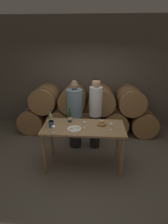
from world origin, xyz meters
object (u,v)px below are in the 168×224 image
(tasting_table, at_px, (84,132))
(blue_crock, at_px, (51,124))
(cheese_plate, at_px, (74,129))
(wine_glass_center, at_px, (111,125))
(wine_bottle_red, at_px, (70,117))
(person_left, at_px, (75,115))
(wine_bottle_white, at_px, (51,119))
(person_right, at_px, (95,113))
(wine_glass_far_left, at_px, (53,127))
(wine_glass_left, at_px, (84,123))
(bread_basket, at_px, (102,123))

(tasting_table, bearing_deg, blue_crock, -173.44)
(cheese_plate, relative_size, wine_glass_center, 1.89)
(wine_bottle_red, relative_size, cheese_plate, 1.07)
(person_left, bearing_deg, wine_bottle_white, -123.64)
(person_right, relative_size, wine_bottle_red, 5.96)
(wine_bottle_red, bearing_deg, wine_glass_center, -19.84)
(wine_glass_center, bearing_deg, wine_bottle_red, 160.16)
(wine_glass_far_left, bearing_deg, cheese_plate, 24.37)
(person_left, xyz_separation_m, wine_bottle_red, (-0.04, -0.53, 0.17))
(person_left, distance_m, wine_glass_far_left, 1.08)
(wine_bottle_red, bearing_deg, wine_glass_far_left, -115.51)
(wine_glass_left, xyz_separation_m, wine_glass_center, (0.51, -0.04, 0.00))
(tasting_table, xyz_separation_m, cheese_plate, (-0.17, -0.13, 0.13))
(person_right, distance_m, cheese_plate, 0.95)
(wine_bottle_red, distance_m, wine_glass_far_left, 0.55)
(tasting_table, relative_size, cheese_plate, 5.84)
(blue_crock, relative_size, cheese_plate, 0.47)
(wine_glass_far_left, distance_m, wine_glass_center, 1.09)
(person_left, relative_size, cheese_plate, 6.08)
(person_right, bearing_deg, cheese_plate, -115.24)
(person_right, distance_m, wine_bottle_red, 0.77)
(wine_glass_far_left, xyz_separation_m, wine_glass_center, (1.07, 0.19, 0.00))
(person_right, bearing_deg, wine_glass_far_left, -127.02)
(blue_crock, bearing_deg, bread_basket, 8.55)
(person_left, distance_m, wine_glass_left, 0.86)
(wine_bottle_white, relative_size, cheese_plate, 1.06)
(cheese_plate, bearing_deg, bread_basket, 21.06)
(wine_glass_far_left, bearing_deg, wine_glass_left, 22.46)
(tasting_table, xyz_separation_m, wine_bottle_white, (-0.68, 0.10, 0.23))
(blue_crock, relative_size, wine_glass_center, 0.89)
(wine_bottle_white, xyz_separation_m, cheese_plate, (0.51, -0.23, -0.09))
(wine_glass_left, bearing_deg, wine_bottle_red, 141.08)
(blue_crock, bearing_deg, wine_glass_center, -1.49)
(person_right, height_order, wine_glass_center, person_right)
(wine_bottle_red, height_order, bread_basket, wine_bottle_red)
(tasting_table, height_order, cheese_plate, cheese_plate)
(tasting_table, height_order, wine_bottle_red, wine_bottle_red)
(bread_basket, xyz_separation_m, wine_glass_left, (-0.34, -0.14, 0.07))
(blue_crock, bearing_deg, wine_bottle_white, 105.86)
(tasting_table, height_order, person_right, person_right)
(wine_bottle_red, xyz_separation_m, cheese_plate, (0.13, -0.33, -0.10))
(cheese_plate, distance_m, wine_glass_far_left, 0.42)
(person_right, bearing_deg, wine_bottle_red, -135.30)
(wine_bottle_red, xyz_separation_m, wine_glass_center, (0.84, -0.30, 0.00))
(person_left, xyz_separation_m, wine_bottle_white, (-0.42, -0.64, 0.17))
(person_left, height_order, person_right, person_right)
(wine_bottle_white, bearing_deg, person_left, 56.36)
(bread_basket, xyz_separation_m, wine_glass_center, (0.17, -0.18, 0.07))
(wine_glass_center, bearing_deg, wine_bottle_white, 170.60)
(blue_crock, height_order, wine_glass_left, wine_glass_left)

